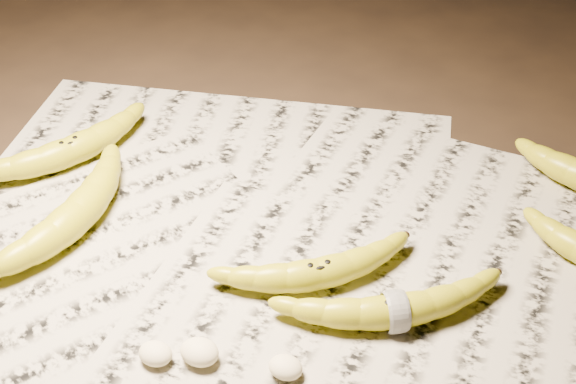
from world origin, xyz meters
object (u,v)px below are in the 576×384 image
at_px(banana_left_b, 76,212).
at_px(banana_taped, 395,309).
at_px(banana_left_a, 69,149).
at_px(banana_center, 318,271).

relative_size(banana_left_b, banana_taped, 1.05).
xyz_separation_m(banana_left_a, banana_center, (0.36, -0.06, -0.00)).
height_order(banana_left_b, banana_taped, banana_left_b).
distance_m(banana_left_a, banana_taped, 0.45).
height_order(banana_left_a, banana_center, banana_left_a).
bearing_deg(banana_taped, banana_left_a, 134.02).
distance_m(banana_left_b, banana_taped, 0.36).
xyz_separation_m(banana_left_b, banana_taped, (0.36, 0.02, -0.00)).
relative_size(banana_left_a, banana_taped, 1.04).
height_order(banana_center, banana_taped, same).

